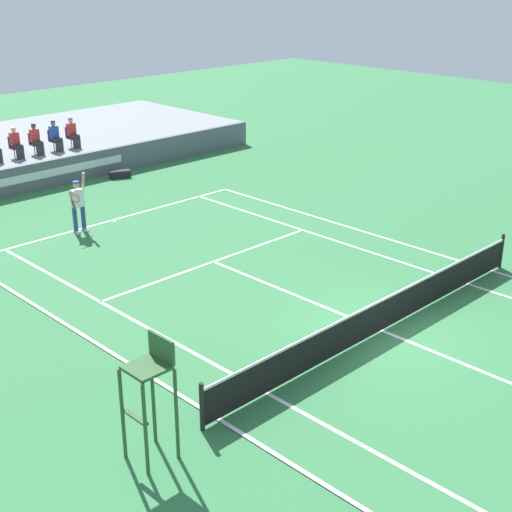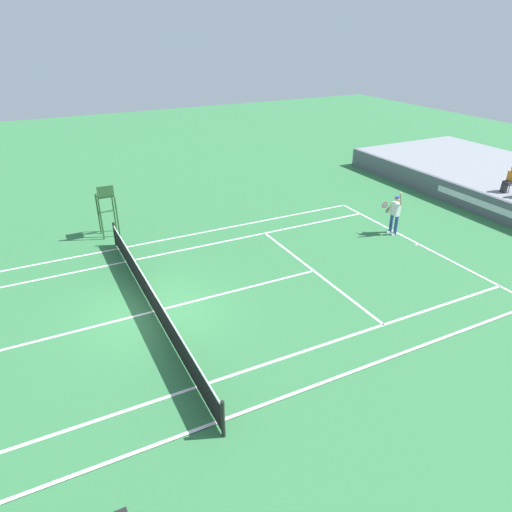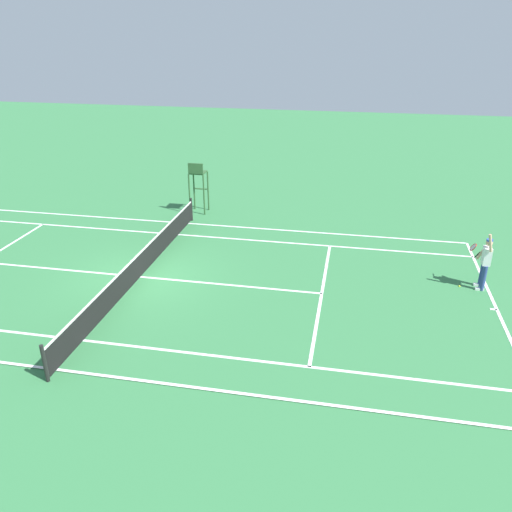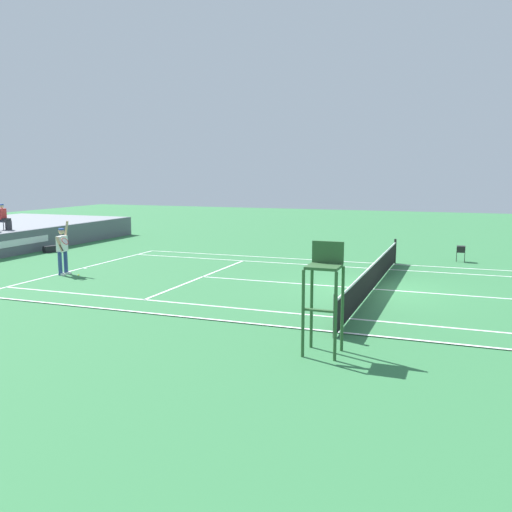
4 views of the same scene
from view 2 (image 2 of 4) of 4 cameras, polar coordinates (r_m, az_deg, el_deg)
The scene contains 8 objects.
ground_plane at distance 16.30m, azimuth -12.29°, elevation -6.66°, with size 80.00×80.00×0.00m, color #337542.
court at distance 16.29m, azimuth -12.30°, elevation -6.63°, with size 11.08×23.88×0.03m.
net at distance 16.02m, azimuth -12.47°, elevation -5.09°, with size 11.98×0.10×1.07m.
barrier_wall at distance 25.61m, azimuth 27.98°, elevation 4.69°, with size 23.44×0.25×1.12m.
spectator_seated_0 at distance 26.77m, azimuth 28.44°, elevation 8.13°, with size 0.44×0.60×1.27m.
tennis_player at distance 22.23m, azimuth 16.50°, elevation 4.97°, with size 0.76×0.62×2.08m.
tennis_ball at distance 22.14m, azimuth 14.97°, elevation 2.37°, with size 0.07×0.07×0.07m, color #D1E533.
umpire_chair at distance 21.96m, azimuth -17.75°, elevation 6.10°, with size 0.77×0.77×2.44m.
Camera 2 is at (13.43, -2.93, 8.75)m, focal length 32.92 mm.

